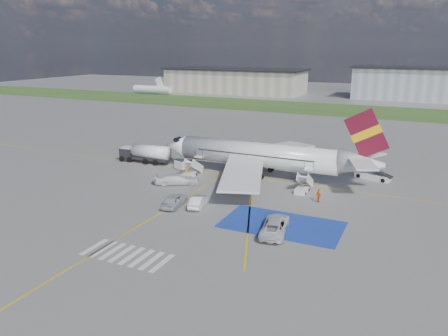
{
  "coord_description": "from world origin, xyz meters",
  "views": [
    {
      "loc": [
        24.04,
        -50.01,
        20.38
      ],
      "look_at": [
        -1.34,
        4.14,
        3.5
      ],
      "focal_mm": 35.0,
      "sensor_mm": 36.0,
      "label": 1
    }
  ],
  "objects_px": {
    "van_white_b": "(177,178)",
    "car_silver_a": "(174,200)",
    "airliner": "(266,156)",
    "gpu_cart": "(181,165)",
    "van_white_a": "(275,223)",
    "car_silver_b": "(198,201)",
    "belt_loader": "(373,176)",
    "fuel_tanker": "(145,155)"
  },
  "relations": [
    {
      "from": "airliner",
      "to": "van_white_b",
      "type": "distance_m",
      "value": 14.73
    },
    {
      "from": "gpu_cart",
      "to": "belt_loader",
      "type": "bearing_deg",
      "value": 34.08
    },
    {
      "from": "airliner",
      "to": "van_white_b",
      "type": "xyz_separation_m",
      "value": [
        -10.66,
        -9.88,
        -2.39
      ]
    },
    {
      "from": "belt_loader",
      "to": "car_silver_b",
      "type": "relative_size",
      "value": 1.3
    },
    {
      "from": "airliner",
      "to": "belt_loader",
      "type": "bearing_deg",
      "value": 19.23
    },
    {
      "from": "car_silver_a",
      "to": "van_white_b",
      "type": "bearing_deg",
      "value": -68.28
    },
    {
      "from": "car_silver_a",
      "to": "car_silver_b",
      "type": "height_order",
      "value": "car_silver_a"
    },
    {
      "from": "car_silver_b",
      "to": "van_white_b",
      "type": "xyz_separation_m",
      "value": [
        -7.43,
        7.08,
        0.26
      ]
    },
    {
      "from": "car_silver_a",
      "to": "van_white_a",
      "type": "relative_size",
      "value": 0.87
    },
    {
      "from": "car_silver_b",
      "to": "van_white_b",
      "type": "bearing_deg",
      "value": -55.28
    },
    {
      "from": "belt_loader",
      "to": "van_white_b",
      "type": "height_order",
      "value": "van_white_b"
    },
    {
      "from": "van_white_a",
      "to": "car_silver_a",
      "type": "bearing_deg",
      "value": -18.77
    },
    {
      "from": "airliner",
      "to": "fuel_tanker",
      "type": "height_order",
      "value": "airliner"
    },
    {
      "from": "belt_loader",
      "to": "car_silver_a",
      "type": "bearing_deg",
      "value": -117.83
    },
    {
      "from": "car_silver_a",
      "to": "belt_loader",
      "type": "bearing_deg",
      "value": -139.84
    },
    {
      "from": "airliner",
      "to": "car_silver_a",
      "type": "xyz_separation_m",
      "value": [
        -6.14,
        -18.15,
        -2.54
      ]
    },
    {
      "from": "airliner",
      "to": "fuel_tanker",
      "type": "relative_size",
      "value": 3.82
    },
    {
      "from": "fuel_tanker",
      "to": "van_white_b",
      "type": "bearing_deg",
      "value": -38.45
    },
    {
      "from": "belt_loader",
      "to": "car_silver_b",
      "type": "distance_m",
      "value": 29.53
    },
    {
      "from": "gpu_cart",
      "to": "van_white_a",
      "type": "xyz_separation_m",
      "value": [
        22.8,
        -17.79,
        0.31
      ]
    },
    {
      "from": "car_silver_b",
      "to": "van_white_a",
      "type": "bearing_deg",
      "value": 152.29
    },
    {
      "from": "fuel_tanker",
      "to": "car_silver_a",
      "type": "distance_m",
      "value": 23.58
    },
    {
      "from": "belt_loader",
      "to": "car_silver_b",
      "type": "bearing_deg",
      "value": -115.28
    },
    {
      "from": "gpu_cart",
      "to": "belt_loader",
      "type": "distance_m",
      "value": 31.33
    },
    {
      "from": "gpu_cart",
      "to": "van_white_b",
      "type": "relative_size",
      "value": 0.46
    },
    {
      "from": "airliner",
      "to": "van_white_b",
      "type": "height_order",
      "value": "airliner"
    },
    {
      "from": "airliner",
      "to": "van_white_b",
      "type": "relative_size",
      "value": 7.19
    },
    {
      "from": "gpu_cart",
      "to": "van_white_a",
      "type": "height_order",
      "value": "van_white_a"
    },
    {
      "from": "belt_loader",
      "to": "airliner",
      "type": "bearing_deg",
      "value": -145.69
    },
    {
      "from": "van_white_a",
      "to": "gpu_cart",
      "type": "bearing_deg",
      "value": -48.32
    },
    {
      "from": "belt_loader",
      "to": "van_white_b",
      "type": "relative_size",
      "value": 1.15
    },
    {
      "from": "fuel_tanker",
      "to": "van_white_b",
      "type": "distance_m",
      "value": 14.7
    },
    {
      "from": "car_silver_a",
      "to": "car_silver_b",
      "type": "bearing_deg",
      "value": -164.54
    },
    {
      "from": "airliner",
      "to": "gpu_cart",
      "type": "height_order",
      "value": "airliner"
    },
    {
      "from": "airliner",
      "to": "car_silver_b",
      "type": "bearing_deg",
      "value": -100.79
    },
    {
      "from": "fuel_tanker",
      "to": "van_white_a",
      "type": "height_order",
      "value": "fuel_tanker"
    },
    {
      "from": "belt_loader",
      "to": "van_white_b",
      "type": "bearing_deg",
      "value": -134.77
    },
    {
      "from": "van_white_a",
      "to": "van_white_b",
      "type": "bearing_deg",
      "value": -39.03
    },
    {
      "from": "airliner",
      "to": "belt_loader",
      "type": "distance_m",
      "value": 17.08
    },
    {
      "from": "car_silver_a",
      "to": "car_silver_b",
      "type": "distance_m",
      "value": 3.14
    },
    {
      "from": "van_white_b",
      "to": "car_silver_a",
      "type": "bearing_deg",
      "value": 179.22
    },
    {
      "from": "car_silver_b",
      "to": "van_white_b",
      "type": "distance_m",
      "value": 10.26
    }
  ]
}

